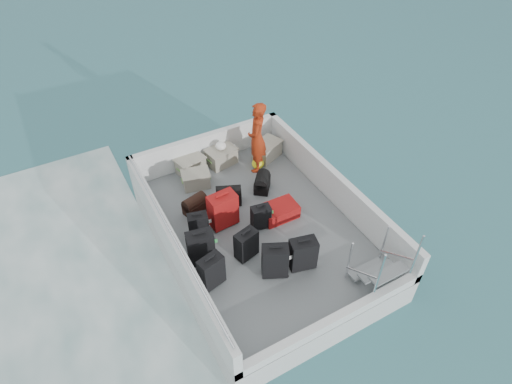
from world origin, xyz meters
TOP-DOWN VIEW (x-y plane):
  - ground at (0.00, 0.00)m, footprint 160.00×160.00m
  - wake_foam at (-4.80, 0.00)m, footprint 10.00×10.00m
  - ferry_hull at (0.00, 0.00)m, footprint 3.60×5.00m
  - deck at (0.00, 0.00)m, footprint 3.30×4.70m
  - deck_fittings at (0.35, -0.32)m, footprint 3.60×5.00m
  - suitcase_0 at (-1.36, -0.79)m, footprint 0.47×0.33m
  - suitcase_1 at (-1.31, -0.25)m, footprint 0.51×0.35m
  - suitcase_2 at (-1.12, 0.34)m, footprint 0.41×0.30m
  - suitcase_3 at (-0.32, -1.13)m, footprint 0.51×0.43m
  - suitcase_4 at (-0.56, -0.54)m, footprint 0.45×0.33m
  - suitcase_5 at (-0.57, 0.39)m, footprint 0.55×0.36m
  - suitcase_6 at (0.19, -1.22)m, footprint 0.52×0.38m
  - suitcase_7 at (0.02, -0.03)m, footprint 0.40×0.26m
  - suitcase_8 at (0.49, 0.04)m, footprint 0.72×0.48m
  - duffel_0 at (-0.93, 0.96)m, footprint 0.52×0.41m
  - duffel_1 at (-0.21, 0.90)m, footprint 0.59×0.48m
  - duffel_2 at (0.58, 0.90)m, footprint 0.50×0.52m
  - crate_0 at (-0.59, 1.70)m, footprint 0.63×0.50m
  - crate_1 at (-0.51, 2.20)m, footprint 0.66×0.52m
  - crate_2 at (0.22, 2.14)m, footprint 0.69×0.53m
  - crate_3 at (1.25, 1.85)m, footprint 0.74×0.63m
  - yellow_bag at (0.87, 1.61)m, footprint 0.28×0.26m
  - white_bag at (0.22, 2.14)m, footprint 0.24×0.24m
  - passenger at (0.85, 1.61)m, footprint 0.66×0.72m

SIDE VIEW (x-z plane):
  - ground at x=0.00m, z-range 0.00..0.00m
  - wake_foam at x=-4.80m, z-range 0.00..0.00m
  - ferry_hull at x=0.00m, z-range 0.00..0.60m
  - deck at x=0.00m, z-range 0.60..0.62m
  - yellow_bag at x=0.87m, z-range 0.62..0.84m
  - suitcase_8 at x=0.49m, z-range 0.62..0.90m
  - duffel_0 at x=-0.93m, z-range 0.62..0.94m
  - duffel_1 at x=-0.21m, z-range 0.62..0.94m
  - duffel_2 at x=0.58m, z-range 0.62..0.94m
  - crate_0 at x=-0.59m, z-range 0.62..0.95m
  - crate_1 at x=-0.51m, z-range 0.62..0.97m
  - crate_3 at x=1.25m, z-range 0.62..0.99m
  - crate_2 at x=0.22m, z-range 0.62..1.00m
  - suitcase_7 at x=0.02m, z-range 0.62..1.14m
  - suitcase_2 at x=-1.12m, z-range 0.62..1.16m
  - suitcase_4 at x=-0.56m, z-range 0.62..1.22m
  - suitcase_6 at x=0.19m, z-range 0.62..1.27m
  - suitcase_0 at x=-1.36m, z-range 0.62..1.27m
  - suitcase_3 at x=-0.32m, z-range 0.62..1.30m
  - suitcase_1 at x=-1.31m, z-range 0.62..1.32m
  - suitcase_5 at x=-0.57m, z-range 0.62..1.35m
  - deck_fittings at x=0.35m, z-range 0.54..1.44m
  - white_bag at x=0.22m, z-range 1.00..1.18m
  - passenger at x=0.85m, z-range 0.62..2.27m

